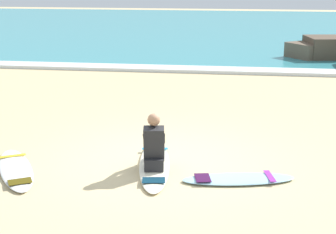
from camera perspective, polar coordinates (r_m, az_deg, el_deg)
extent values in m
plane|color=#CCB584|center=(9.05, -0.41, -5.04)|extent=(80.00, 80.00, 0.00)
cube|color=teal|center=(30.95, 5.73, 9.92)|extent=(80.00, 28.00, 0.10)
cube|color=white|center=(17.40, 3.79, 5.35)|extent=(80.00, 0.90, 0.11)
ellipsoid|color=#EFE5C6|center=(8.84, -1.54, -5.31)|extent=(0.89, 2.55, 0.07)
cube|color=#1E7FB7|center=(9.48, -1.48, -3.57)|extent=(0.49, 0.17, 0.01)
cube|color=#0A2C40|center=(8.09, -1.62, -7.11)|extent=(0.40, 0.29, 0.01)
cube|color=#232326|center=(8.47, -1.58, -5.26)|extent=(0.35, 0.30, 0.20)
cylinder|color=#232326|center=(8.60, -2.23, -3.88)|extent=(0.21, 0.42, 0.43)
cylinder|color=#232326|center=(8.80, -2.28, -3.61)|extent=(0.16, 0.27, 0.42)
cube|color=#232326|center=(8.93, -2.28, -4.64)|extent=(0.13, 0.23, 0.05)
cylinder|color=#232326|center=(8.59, -0.89, -3.88)|extent=(0.21, 0.42, 0.43)
cylinder|color=#232326|center=(8.79, -0.78, -3.61)|extent=(0.16, 0.27, 0.42)
cube|color=#232326|center=(8.93, -0.73, -4.64)|extent=(0.13, 0.23, 0.05)
cube|color=#232326|center=(8.39, -1.59, -2.93)|extent=(0.38, 0.34, 0.57)
sphere|color=#A37556|center=(8.30, -1.61, -0.31)|extent=(0.21, 0.21, 0.21)
cylinder|color=#232326|center=(8.53, -2.51, -2.44)|extent=(0.14, 0.40, 0.31)
cylinder|color=#232326|center=(8.52, -0.63, -2.44)|extent=(0.14, 0.40, 0.31)
ellipsoid|color=white|center=(9.00, -16.77, -5.62)|extent=(1.49, 2.05, 0.07)
cube|color=gold|center=(9.53, -17.15, -4.20)|extent=(0.46, 0.33, 0.01)
cube|color=#4C400C|center=(8.37, -16.32, -6.95)|extent=(0.44, 0.39, 0.01)
ellipsoid|color=#9ED1E5|center=(8.30, 7.93, -6.91)|extent=(1.89, 0.88, 0.07)
cube|color=purple|center=(8.40, 11.37, -6.51)|extent=(0.20, 0.49, 0.01)
cube|color=#351037|center=(8.19, 3.92, -6.82)|extent=(0.31, 0.41, 0.01)
cube|color=brown|center=(20.36, 15.59, 7.13)|extent=(1.88, 1.88, 0.66)
cube|color=brown|center=(20.48, 17.26, 7.37)|extent=(1.61, 1.76, 0.89)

